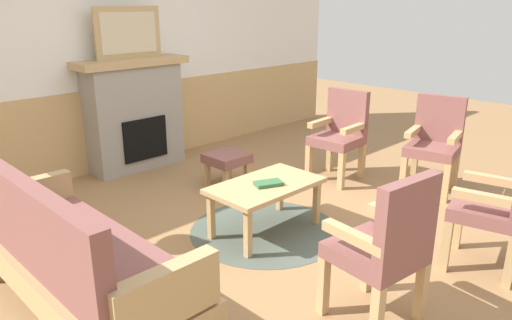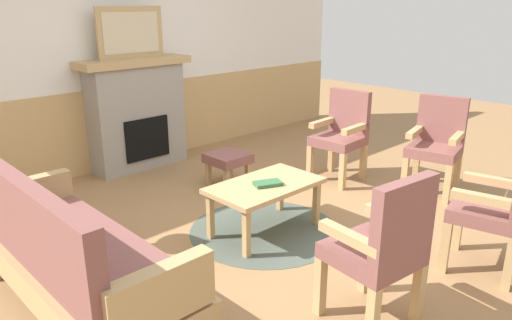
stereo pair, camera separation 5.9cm
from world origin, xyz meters
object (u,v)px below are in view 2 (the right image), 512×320
object	(u,v)px
book_on_table	(268,183)
armchair_front_left	(500,203)
armchair_near_fireplace	(342,131)
armchair_front_center	(382,245)
framed_picture	(131,33)
armchair_by_window_left	(437,141)
coffee_table	(265,189)
couch	(77,259)
fireplace	(137,113)
footstool	(228,160)

from	to	relation	value
book_on_table	armchair_front_left	size ratio (longest dim) A/B	0.23
armchair_near_fireplace	armchair_front_center	xyz separation A→B (m)	(-1.93, -1.72, 0.00)
framed_picture	armchair_by_window_left	distance (m)	3.47
armchair_near_fireplace	coffee_table	bearing A→B (deg)	-167.13
couch	book_on_table	world-z (taller)	couch
fireplace	book_on_table	distance (m)	2.32
armchair_front_left	book_on_table	bearing A→B (deg)	115.83
couch	footstool	world-z (taller)	couch
armchair_by_window_left	armchair_front_left	distance (m)	1.60
framed_picture	armchair_front_center	world-z (taller)	framed_picture
armchair_near_fireplace	armchair_front_left	bearing A→B (deg)	-112.13
fireplace	footstool	bearing A→B (deg)	-74.47
couch	coffee_table	xyz separation A→B (m)	(1.66, 0.04, -0.01)
footstool	coffee_table	bearing A→B (deg)	-114.92
fireplace	armchair_by_window_left	xyz separation A→B (m)	(1.79, -2.80, -0.11)
framed_picture	footstool	distance (m)	1.80
coffee_table	armchair_near_fireplace	bearing A→B (deg)	12.87
armchair_front_center	fireplace	bearing A→B (deg)	81.47
fireplace	armchair_front_left	world-z (taller)	fireplace
coffee_table	armchair_near_fireplace	distance (m)	1.58
armchair_by_window_left	armchair_front_center	distance (m)	2.48
framed_picture	coffee_table	bearing A→B (deg)	-93.69
coffee_table	armchair_front_center	distance (m)	1.43
fireplace	framed_picture	bearing A→B (deg)	90.00
framed_picture	book_on_table	bearing A→B (deg)	-94.00
framed_picture	fireplace	bearing A→B (deg)	-90.00
couch	armchair_by_window_left	bearing A→B (deg)	-7.91
book_on_table	armchair_by_window_left	world-z (taller)	armchair_by_window_left
framed_picture	coffee_table	distance (m)	2.55
couch	footstool	distance (m)	2.41
armchair_front_left	coffee_table	bearing A→B (deg)	114.71
couch	armchair_near_fireplace	world-z (taller)	same
framed_picture	armchair_front_center	distance (m)	3.81
footstool	armchair_by_window_left	world-z (taller)	armchair_by_window_left
book_on_table	armchair_by_window_left	size ratio (longest dim) A/B	0.23
coffee_table	armchair_near_fireplace	xyz separation A→B (m)	(1.54, 0.35, 0.15)
armchair_by_window_left	armchair_front_left	bearing A→B (deg)	-138.21
fireplace	couch	distance (m)	2.94
couch	coffee_table	distance (m)	1.66
book_on_table	armchair_near_fireplace	bearing A→B (deg)	14.37
fireplace	footstool	distance (m)	1.32
fireplace	armchair_front_center	world-z (taller)	fireplace
book_on_table	armchair_front_left	bearing A→B (deg)	-64.17
fireplace	footstool	xyz separation A→B (m)	(0.34, -1.22, -0.37)
framed_picture	footstool	bearing A→B (deg)	-74.47
footstool	armchair_front_center	xyz separation A→B (m)	(-0.88, -2.41, 0.25)
couch	footstool	size ratio (longest dim) A/B	4.50
fireplace	armchair_near_fireplace	distance (m)	2.36
coffee_table	footstool	xyz separation A→B (m)	(0.48, 1.04, -0.10)
couch	armchair_front_left	bearing A→B (deg)	-33.13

